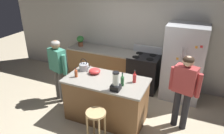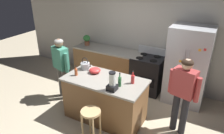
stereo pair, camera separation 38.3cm
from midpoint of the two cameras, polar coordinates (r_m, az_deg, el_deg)
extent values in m
plane|color=beige|center=(4.73, -3.88, -13.49)|extent=(14.00, 14.00, 0.00)
cube|color=#BCB7AD|center=(5.73, 4.76, 8.75)|extent=(8.00, 0.10, 2.70)
cube|color=brown|center=(4.47, -4.05, -8.98)|extent=(1.60, 0.80, 0.90)
cube|color=gray|center=(4.23, -4.24, -3.71)|extent=(1.66, 0.86, 0.04)
cube|color=brown|center=(6.00, -4.04, 0.32)|extent=(2.00, 0.64, 0.90)
cube|color=gray|center=(5.82, -4.18, 4.52)|extent=(2.00, 0.64, 0.04)
cube|color=#B7BABF|center=(5.19, 16.70, 0.95)|extent=(0.90, 0.70, 1.84)
cylinder|color=#B7BABF|center=(4.82, 15.73, 0.41)|extent=(0.02, 0.02, 0.83)
cylinder|color=#B7BABF|center=(4.82, 16.66, 0.25)|extent=(0.02, 0.02, 0.83)
cube|color=#3FB259|center=(4.97, 15.66, -2.80)|extent=(0.05, 0.01, 0.05)
cube|color=red|center=(4.64, 20.87, 5.09)|extent=(0.05, 0.01, 0.05)
cube|color=orange|center=(4.66, 19.65, 5.01)|extent=(0.05, 0.01, 0.05)
cube|color=orange|center=(4.79, 15.07, 2.13)|extent=(0.05, 0.01, 0.05)
cube|color=black|center=(5.56, 6.51, -1.60)|extent=(0.76, 0.64, 0.94)
cube|color=black|center=(5.31, 5.42, -3.49)|extent=(0.60, 0.01, 0.24)
cube|color=#B7BABF|center=(5.60, 7.69, 4.73)|extent=(0.76, 0.06, 0.18)
cylinder|color=black|center=(5.29, 4.40, 2.67)|extent=(0.18, 0.18, 0.01)
cylinder|color=black|center=(5.19, 8.15, 2.05)|extent=(0.18, 0.18, 0.01)
cylinder|color=black|center=(5.55, 5.45, 3.74)|extent=(0.18, 0.18, 0.01)
cylinder|color=black|center=(5.46, 9.03, 3.16)|extent=(0.18, 0.18, 0.01)
cylinder|color=#66605B|center=(5.36, -16.41, -4.45)|extent=(0.16, 0.16, 0.80)
cylinder|color=#66605B|center=(5.23, -15.30, -5.11)|extent=(0.16, 0.16, 0.80)
cube|color=#3F8C72|center=(5.01, -16.74, 1.83)|extent=(0.45, 0.33, 0.52)
cylinder|color=#3F8C72|center=(5.23, -18.19, 2.01)|extent=(0.11, 0.11, 0.47)
cylinder|color=#3F8C72|center=(4.83, -15.02, 0.54)|extent=(0.11, 0.11, 0.47)
sphere|color=#8C664C|center=(4.89, -17.25, 5.73)|extent=(0.25, 0.25, 0.20)
ellipsoid|color=gray|center=(4.88, -17.30, 6.12)|extent=(0.26, 0.26, 0.12)
cylinder|color=#26262B|center=(4.39, 16.71, -11.41)|extent=(0.16, 0.16, 0.82)
cylinder|color=#26262B|center=(4.44, 14.53, -10.69)|extent=(0.16, 0.16, 0.82)
cube|color=#B23F3F|center=(4.07, 16.69, -3.30)|extent=(0.44, 0.30, 0.52)
cylinder|color=#B23F3F|center=(4.03, 19.90, -4.87)|extent=(0.11, 0.11, 0.47)
cylinder|color=#B23F3F|center=(4.16, 13.43, -2.98)|extent=(0.11, 0.11, 0.47)
sphere|color=#D8AD8C|center=(3.91, 17.33, 1.39)|extent=(0.24, 0.24, 0.20)
ellipsoid|color=#332319|center=(3.90, 17.40, 1.86)|extent=(0.25, 0.25, 0.12)
cylinder|color=tan|center=(3.81, -7.36, -12.31)|extent=(0.36, 0.36, 0.04)
cylinder|color=tan|center=(3.99, -9.48, -16.57)|extent=(0.04, 0.04, 0.63)
cylinder|color=tan|center=(3.90, -6.43, -17.61)|extent=(0.04, 0.04, 0.63)
cylinder|color=tan|center=(4.14, -7.70, -14.67)|extent=(0.04, 0.04, 0.63)
cylinder|color=tan|center=(4.05, -4.74, -15.60)|extent=(0.04, 0.04, 0.63)
cylinder|color=brown|center=(6.15, -10.26, 6.10)|extent=(0.14, 0.14, 0.12)
ellipsoid|color=#337A38|center=(6.11, -10.37, 7.43)|extent=(0.20, 0.20, 0.18)
cube|color=black|center=(3.84, -1.85, -5.61)|extent=(0.17, 0.17, 0.10)
cylinder|color=silver|center=(3.76, -1.88, -3.39)|extent=(0.12, 0.12, 0.24)
cylinder|color=black|center=(3.70, -1.91, -1.61)|extent=(0.12, 0.12, 0.02)
cylinder|color=red|center=(4.08, 3.42, -3.13)|extent=(0.07, 0.07, 0.17)
cylinder|color=red|center=(4.03, 3.46, -1.62)|extent=(0.03, 0.03, 0.07)
cylinder|color=black|center=(4.01, 3.48, -1.06)|extent=(0.03, 0.03, 0.02)
cylinder|color=#B24C26|center=(4.38, -12.17, -1.84)|extent=(0.06, 0.06, 0.14)
cylinder|color=#B24C26|center=(4.34, -12.28, -0.66)|extent=(0.02, 0.02, 0.06)
cylinder|color=black|center=(4.32, -12.33, -0.21)|extent=(0.03, 0.03, 0.02)
cylinder|color=#2D6638|center=(3.95, 0.03, -3.97)|extent=(0.07, 0.07, 0.18)
cylinder|color=#2D6638|center=(3.89, 0.03, -2.29)|extent=(0.03, 0.03, 0.08)
cylinder|color=black|center=(3.87, 0.03, -1.67)|extent=(0.03, 0.03, 0.02)
ellipsoid|color=red|center=(4.46, -7.18, -1.14)|extent=(0.25, 0.25, 0.11)
cylinder|color=#B7BABF|center=(4.65, -9.92, -0.04)|extent=(0.20, 0.20, 0.14)
sphere|color=black|center=(4.61, -10.00, 0.92)|extent=(0.03, 0.03, 0.03)
cylinder|color=#B7BABF|center=(4.57, -8.58, -0.08)|extent=(0.09, 0.03, 0.08)
torus|color=black|center=(4.60, -10.03, 1.31)|extent=(0.16, 0.02, 0.16)
camera|label=1|loc=(0.19, -92.50, -1.16)|focal=33.86mm
camera|label=2|loc=(0.19, 87.50, 1.16)|focal=33.86mm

